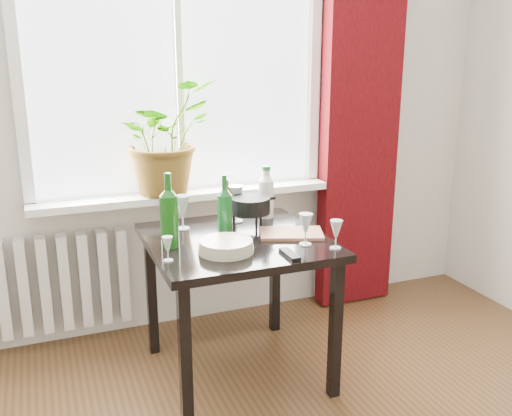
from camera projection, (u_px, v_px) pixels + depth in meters
name	position (u px, v px, depth m)	size (l,w,h in m)	color
window	(177.00, 55.00, 3.13)	(1.72, 0.08, 1.62)	white
windowsill	(185.00, 195.00, 3.27)	(1.72, 0.20, 0.04)	white
curtain	(361.00, 106.00, 3.51)	(0.50, 0.12, 2.56)	#360407
radiator	(55.00, 283.00, 3.16)	(0.80, 0.10, 0.55)	silver
table	(237.00, 255.00, 2.82)	(0.85, 0.85, 0.74)	black
potted_plant	(163.00, 137.00, 3.16)	(0.57, 0.49, 0.63)	#387F21
wine_bottle_left	(169.00, 209.00, 2.63)	(0.08, 0.08, 0.36)	#0E410C
wine_bottle_right	(225.00, 206.00, 2.78)	(0.07, 0.07, 0.31)	#0D4716
bottle_amber	(227.00, 201.00, 3.01)	(0.06, 0.06, 0.23)	brown
cleaning_bottle	(266.00, 192.00, 3.10)	(0.08, 0.08, 0.29)	silver
wineglass_front_right	(306.00, 229.00, 2.67)	(0.07, 0.07, 0.16)	silver
wineglass_far_right	(336.00, 234.00, 2.62)	(0.06, 0.06, 0.14)	#B5BFC2
wineglass_back_center	(236.00, 203.00, 3.03)	(0.09, 0.09, 0.20)	silver
wineglass_back_left	(182.00, 212.00, 2.90)	(0.08, 0.08, 0.18)	silver
wineglass_front_left	(168.00, 249.00, 2.47)	(0.05, 0.05, 0.11)	silver
plate_stack	(226.00, 246.00, 2.59)	(0.26, 0.26, 0.06)	beige
fondue_pot	(250.00, 212.00, 2.94)	(0.24, 0.21, 0.16)	black
tv_remote	(290.00, 254.00, 2.55)	(0.04, 0.15, 0.02)	black
cutting_board	(291.00, 233.00, 2.83)	(0.31, 0.20, 0.02)	#975D44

